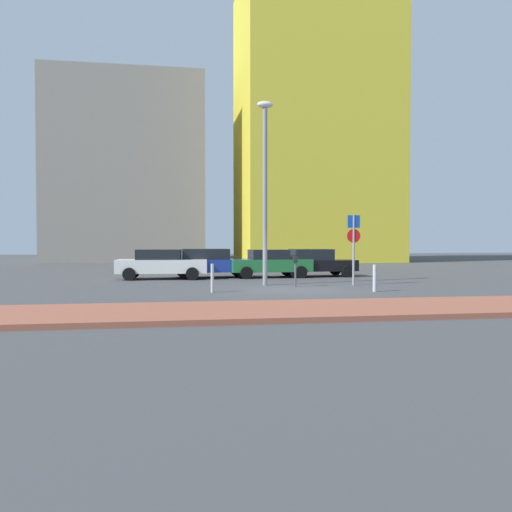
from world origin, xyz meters
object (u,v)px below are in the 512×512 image
object	(u,v)px
parking_sign_post	(354,241)
street_lamp	(265,179)
parked_car_blue	(210,263)
parked_car_white	(161,264)
parked_car_black	(315,262)
parking_meter	(295,267)
traffic_bollard_near	(212,278)
parked_car_green	(270,263)
traffic_bollard_mid	(375,278)

from	to	relation	value
parking_sign_post	street_lamp	xyz separation A→B (m)	(-3.82, 0.63, 2.69)
parked_car_blue	parking_sign_post	bearing A→B (deg)	-44.61
parked_car_white	parked_car_black	size ratio (longest dim) A/B	1.08
parking_sign_post	parking_meter	world-z (taller)	parking_sign_post
traffic_bollard_near	street_lamp	bearing A→B (deg)	48.42
parked_car_blue	parking_sign_post	distance (m)	8.29
parked_car_white	street_lamp	xyz separation A→B (m)	(4.55, -4.45, 3.85)
street_lamp	traffic_bollard_near	distance (m)	5.60
parked_car_green	parking_meter	xyz separation A→B (m)	(-0.00, -5.77, 0.08)
parked_car_white	parked_car_green	xyz separation A→B (m)	(5.68, 0.33, -0.02)
street_lamp	parked_car_green	bearing A→B (deg)	76.70
parked_car_black	parking_sign_post	xyz separation A→B (m)	(0.13, -5.71, 1.17)
street_lamp	parked_car_blue	bearing A→B (deg)	111.48
parked_car_green	street_lamp	world-z (taller)	street_lamp
parked_car_blue	parking_meter	bearing A→B (deg)	-62.85
parked_car_white	parked_car_blue	size ratio (longest dim) A/B	1.02
parked_car_blue	parked_car_green	xyz separation A→B (m)	(3.15, -0.36, -0.04)
parked_car_white	parked_car_blue	distance (m)	2.62
parking_sign_post	street_lamp	distance (m)	4.72
parked_car_green	traffic_bollard_mid	size ratio (longest dim) A/B	4.21
parked_car_blue	parking_meter	size ratio (longest dim) A/B	3.47
traffic_bollard_mid	parked_car_black	bearing A→B (deg)	89.49
parking_meter	street_lamp	distance (m)	4.08
parked_car_blue	parking_meter	xyz separation A→B (m)	(3.14, -6.13, 0.04)
parked_car_blue	street_lamp	size ratio (longest dim) A/B	0.56
traffic_bollard_near	traffic_bollard_mid	world-z (taller)	traffic_bollard_near
parked_car_white	parked_car_green	size ratio (longest dim) A/B	1.05
parked_car_black	traffic_bollard_mid	distance (m)	8.63
traffic_bollard_near	parked_car_white	bearing A→B (deg)	105.48
parking_meter	traffic_bollard_near	world-z (taller)	parking_meter
parked_car_black	street_lamp	distance (m)	7.37
parked_car_blue	street_lamp	xyz separation A→B (m)	(2.02, -5.13, 3.84)
traffic_bollard_mid	parked_car_white	bearing A→B (deg)	135.60
parked_car_white	parked_car_blue	bearing A→B (deg)	15.18
parked_car_green	parked_car_black	bearing A→B (deg)	6.76
street_lamp	traffic_bollard_mid	bearing A→B (deg)	-44.48
parked_car_white	parking_meter	distance (m)	7.86
parking_sign_post	street_lamp	bearing A→B (deg)	170.60
parking_meter	traffic_bollard_near	xyz separation A→B (m)	(-3.65, -1.85, -0.31)
parking_sign_post	parked_car_blue	bearing A→B (deg)	135.39
parking_meter	parked_car_black	bearing A→B (deg)	67.12
parking_sign_post	street_lamp	world-z (taller)	street_lamp
parked_car_white	parked_car_blue	world-z (taller)	parked_car_blue
parked_car_green	traffic_bollard_near	world-z (taller)	parked_car_green
parked_car_white	street_lamp	distance (m)	7.44
parked_car_white	parked_car_black	distance (m)	8.26
parked_car_blue	parked_car_black	distance (m)	5.71
parked_car_black	street_lamp	size ratio (longest dim) A/B	0.53
parked_car_white	traffic_bollard_near	distance (m)	7.57
parked_car_blue	traffic_bollard_near	xyz separation A→B (m)	(-0.51, -7.98, -0.26)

